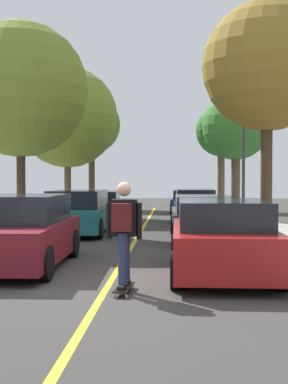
# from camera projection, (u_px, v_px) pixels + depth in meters

# --- Properties ---
(ground) EXTENTS (80.00, 80.00, 0.00)m
(ground) POSITION_uv_depth(u_px,v_px,m) (107.00, 288.00, 8.64)
(ground) COLOR #3D3A38
(center_line) EXTENTS (0.12, 39.20, 0.01)m
(center_line) POSITION_uv_depth(u_px,v_px,m) (127.00, 253.00, 12.64)
(center_line) COLOR gold
(center_line) RESTS_ON ground
(parked_car_left_nearest) EXTENTS (1.94, 4.29, 1.49)m
(parked_car_left_nearest) POSITION_uv_depth(u_px,v_px,m) (22.00, 232.00, 10.71)
(parked_car_left_nearest) COLOR maroon
(parked_car_left_nearest) RESTS_ON ground
(parked_car_left_near) EXTENTS (2.01, 4.20, 1.45)m
(parked_car_left_near) POSITION_uv_depth(u_px,v_px,m) (78.00, 212.00, 17.09)
(parked_car_left_near) COLOR #196066
(parked_car_left_near) RESTS_ON ground
(parked_car_left_far) EXTENTS (1.97, 4.57, 1.29)m
(parked_car_left_far) POSITION_uv_depth(u_px,v_px,m) (101.00, 206.00, 22.51)
(parked_car_left_far) COLOR maroon
(parked_car_left_far) RESTS_ON ground
(parked_car_right_nearest) EXTENTS (1.93, 4.04, 1.43)m
(parked_car_right_nearest) POSITION_uv_depth(u_px,v_px,m) (222.00, 238.00, 9.77)
(parked_car_right_nearest) COLOR maroon
(parked_car_right_nearest) RESTS_ON ground
(parked_car_right_near) EXTENTS (1.99, 4.48, 1.33)m
(parked_car_right_near) POSITION_uv_depth(u_px,v_px,m) (203.00, 218.00, 15.49)
(parked_car_right_near) COLOR #38383D
(parked_car_right_near) RESTS_ON ground
(parked_car_right_far) EXTENTS (1.82, 4.14, 1.40)m
(parked_car_right_far) POSITION_uv_depth(u_px,v_px,m) (195.00, 206.00, 21.55)
(parked_car_right_far) COLOR navy
(parked_car_right_far) RESTS_ON ground
(parked_car_right_farthest) EXTENTS (2.11, 4.17, 1.24)m
(parked_car_right_farthest) POSITION_uv_depth(u_px,v_px,m) (190.00, 201.00, 27.48)
(parked_car_right_farthest) COLOR navy
(parked_car_right_farthest) RESTS_ON ground
(street_tree_left_nearest) EXTENTS (4.44, 4.44, 6.85)m
(street_tree_left_nearest) POSITION_uv_depth(u_px,v_px,m) (20.00, 90.00, 16.91)
(street_tree_left_nearest) COLOR #3D2D1E
(street_tree_left_nearest) RESTS_ON sidewalk_left
(street_tree_left_near) EXTENTS (4.78, 4.78, 7.00)m
(street_tree_left_near) POSITION_uv_depth(u_px,v_px,m) (67.00, 118.00, 24.48)
(street_tree_left_near) COLOR brown
(street_tree_left_near) RESTS_ON sidewalk_left
(street_tree_left_far) EXTENTS (3.55, 3.55, 6.80)m
(street_tree_left_far) POSITION_uv_depth(u_px,v_px,m) (92.00, 125.00, 31.78)
(street_tree_left_far) COLOR #3D2D1E
(street_tree_left_far) RESTS_ON sidewalk_left
(street_tree_right_nearest) EXTENTS (3.84, 3.84, 6.95)m
(street_tree_right_nearest) POSITION_uv_depth(u_px,v_px,m) (267.00, 67.00, 15.23)
(street_tree_right_nearest) COLOR #4C3823
(street_tree_right_nearest) RESTS_ON sidewalk_right
(street_tree_right_near) EXTENTS (2.98, 2.98, 5.50)m
(street_tree_right_near) POSITION_uv_depth(u_px,v_px,m) (236.00, 127.00, 22.68)
(street_tree_right_near) COLOR brown
(street_tree_right_near) RESTS_ON sidewalk_right
(street_tree_right_far) EXTENTS (2.91, 2.91, 5.89)m
(street_tree_right_far) POSITION_uv_depth(u_px,v_px,m) (221.00, 132.00, 29.50)
(street_tree_right_far) COLOR brown
(street_tree_right_far) RESTS_ON sidewalk_right
(fire_hydrant) EXTENTS (0.20, 0.20, 0.70)m
(fire_hydrant) POSITION_uv_depth(u_px,v_px,m) (260.00, 227.00, 14.27)
(fire_hydrant) COLOR #B2140F
(fire_hydrant) RESTS_ON sidewalk_right
(streetlamp) EXTENTS (0.36, 0.24, 4.91)m
(streetlamp) POSITION_uv_depth(u_px,v_px,m) (244.00, 148.00, 19.46)
(streetlamp) COLOR #38383D
(streetlamp) RESTS_ON sidewalk_right
(skateboard) EXTENTS (0.29, 0.86, 0.10)m
(skateboard) POSITION_uv_depth(u_px,v_px,m) (124.00, 287.00, 8.28)
(skateboard) COLOR black
(skateboard) RESTS_ON ground
(skateboarder) EXTENTS (0.59, 0.71, 1.68)m
(skateboarder) POSITION_uv_depth(u_px,v_px,m) (124.00, 228.00, 8.22)
(skateboarder) COLOR black
(skateboarder) RESTS_ON skateboard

